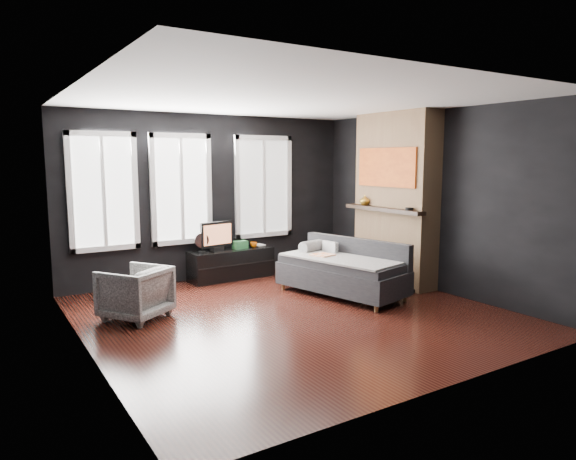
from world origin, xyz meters
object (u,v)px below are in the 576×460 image
book (255,240)px  sofa (342,268)px  monitor (217,234)px  mantel_vase (365,200)px  mug (254,244)px  armchair (135,290)px  media_console (231,264)px

book → sofa: bearing=-78.3°
monitor → mantel_vase: bearing=-38.8°
sofa → mantel_vase: mantel_vase is taller
mug → book: (0.09, 0.13, 0.05)m
armchair → monitor: bearing=-175.7°
monitor → media_console: bearing=-10.3°
media_console → mantel_vase: (1.85, -1.19, 1.07)m
book → mantel_vase: 2.00m
monitor → mantel_vase: mantel_vase is taller
armchair → mantel_vase: size_ratio=4.25×
media_console → mug: (0.41, -0.03, 0.30)m
sofa → armchair: size_ratio=2.61×
media_console → book: (0.50, 0.10, 0.36)m
armchair → book: bearing=176.5°
armchair → monitor: size_ratio=1.19×
media_console → mug: size_ratio=12.27×
sofa → monitor: size_ratio=3.09×
sofa → media_console: 2.03m
sofa → media_console: bearing=102.3°
sofa → media_console: sofa is taller
media_console → armchair: bearing=-148.4°
media_console → monitor: 0.58m
sofa → monitor: 2.19m
armchair → media_console: size_ratio=0.51×
armchair → mantel_vase: (3.82, 0.15, 0.95)m
book → armchair: bearing=-149.7°
mantel_vase → media_console: bearing=147.2°
armchair → mug: 2.72m
mug → book: size_ratio=0.53×
media_console → monitor: bearing=176.2°
sofa → monitor: monitor is taller
sofa → armchair: bearing=156.5°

